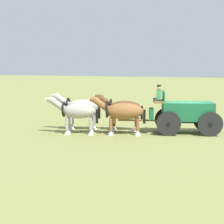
% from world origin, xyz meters
% --- Properties ---
extents(ground_plane, '(220.00, 220.00, 0.00)m').
position_xyz_m(ground_plane, '(0.00, 0.00, 0.00)').
color(ground_plane, olive).
extents(show_wagon, '(5.84, 3.04, 2.84)m').
position_xyz_m(show_wagon, '(0.13, 0.06, 1.26)').
color(show_wagon, '#195B38').
rests_on(show_wagon, ground).
extents(draft_horse_rear_near, '(3.11, 1.69, 2.17)m').
position_xyz_m(draft_horse_rear_near, '(3.29, 1.98, 1.31)').
color(draft_horse_rear_near, brown).
rests_on(draft_horse_rear_near, ground).
extents(draft_horse_rear_off, '(2.87, 1.56, 2.21)m').
position_xyz_m(draft_horse_rear_off, '(3.78, 0.78, 1.34)').
color(draft_horse_rear_off, brown).
rests_on(draft_horse_rear_off, ground).
extents(draft_horse_lead_near, '(2.90, 1.57, 2.14)m').
position_xyz_m(draft_horse_lead_near, '(5.73, 2.94, 1.28)').
color(draft_horse_lead_near, '#9E998E').
rests_on(draft_horse_lead_near, ground).
extents(draft_horse_lead_off, '(2.91, 1.60, 2.24)m').
position_xyz_m(draft_horse_lead_off, '(6.19, 1.72, 1.37)').
color(draft_horse_lead_off, '#9E998E').
rests_on(draft_horse_lead_off, ground).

